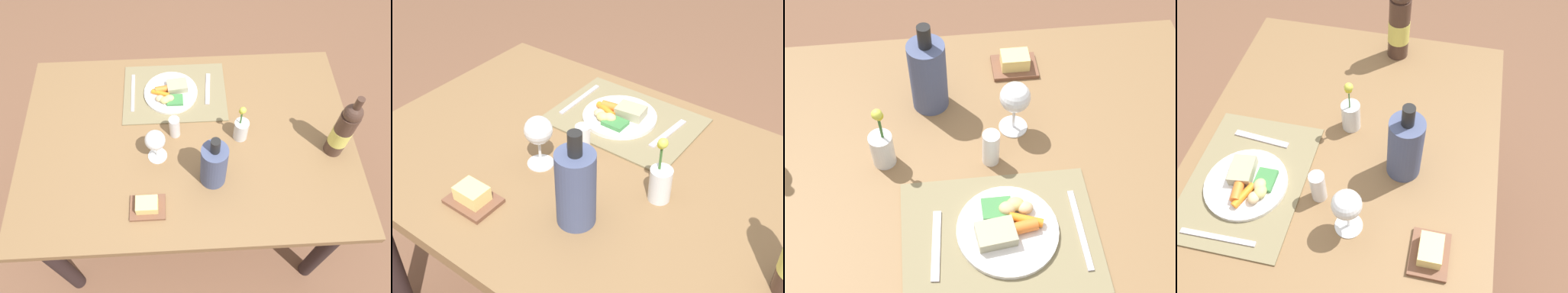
{
  "view_description": "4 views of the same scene",
  "coord_description": "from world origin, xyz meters",
  "views": [
    {
      "loc": [
        0.01,
        0.85,
        2.08
      ],
      "look_at": [
        -0.03,
        0.08,
        0.83
      ],
      "focal_mm": 35.07,
      "sensor_mm": 36.0,
      "label": 1
    },
    {
      "loc": [
        -0.62,
        0.86,
        1.66
      ],
      "look_at": [
        0.03,
        -0.02,
        0.8
      ],
      "focal_mm": 45.22,
      "sensor_mm": 36.0,
      "label": 2
    },
    {
      "loc": [
        -0.06,
        -0.83,
        1.86
      ],
      "look_at": [
        0.02,
        -0.03,
        0.82
      ],
      "focal_mm": 49.49,
      "sensor_mm": 36.0,
      "label": 3
    },
    {
      "loc": [
        0.61,
        0.25,
        1.8
      ],
      "look_at": [
        -0.09,
        0.1,
        0.85
      ],
      "focal_mm": 39.07,
      "sensor_mm": 36.0,
      "label": 4
    }
  ],
  "objects": [
    {
      "name": "butter_dish",
      "position": [
        0.16,
        0.3,
        0.78
      ],
      "size": [
        0.13,
        0.1,
        0.05
      ],
      "color": "brown",
      "rests_on": "dining_table"
    },
    {
      "name": "placemat",
      "position": [
        0.05,
        -0.24,
        0.76
      ],
      "size": [
        0.45,
        0.33,
        0.01
      ],
      "primitive_type": "cube",
      "color": "#807452",
      "rests_on": "dining_table"
    },
    {
      "name": "salt_shaker",
      "position": [
        0.05,
        -0.03,
        0.81
      ],
      "size": [
        0.04,
        0.04,
        0.1
      ],
      "primitive_type": "cylinder",
      "color": "white",
      "rests_on": "dining_table"
    },
    {
      "name": "cooler_bottle",
      "position": [
        -0.09,
        0.19,
        0.87
      ],
      "size": [
        0.1,
        0.1,
        0.27
      ],
      "color": "#465278",
      "rests_on": "dining_table"
    },
    {
      "name": "dining_table",
      "position": [
        0.0,
        0.0,
        0.66
      ],
      "size": [
        1.37,
        0.92,
        0.76
      ],
      "color": "olive",
      "rests_on": "ground_plane"
    },
    {
      "name": "dinner_plate",
      "position": [
        0.06,
        -0.23,
        0.78
      ],
      "size": [
        0.23,
        0.23,
        0.04
      ],
      "color": "white",
      "rests_on": "placemat"
    },
    {
      "name": "ground_plane",
      "position": [
        0.0,
        0.0,
        0.0
      ],
      "size": [
        8.0,
        8.0,
        0.0
      ],
      "primitive_type": "plane",
      "color": "brown"
    },
    {
      "name": "wine_glass",
      "position": [
        0.12,
        0.08,
        0.87
      ],
      "size": [
        0.08,
        0.08,
        0.16
      ],
      "color": "white",
      "rests_on": "dining_table"
    },
    {
      "name": "flower_vase",
      "position": [
        -0.22,
        -0.0,
        0.82
      ],
      "size": [
        0.06,
        0.06,
        0.19
      ],
      "color": "silver",
      "rests_on": "dining_table"
    },
    {
      "name": "knife",
      "position": [
        0.23,
        -0.25,
        0.77
      ],
      "size": [
        0.02,
        0.21,
        0.0
      ],
      "primitive_type": "cube",
      "rotation": [
        0.0,
        0.0,
        0.01
      ],
      "color": "silver",
      "rests_on": "placemat"
    },
    {
      "name": "wine_bottle",
      "position": [
        -0.58,
        0.08,
        0.9
      ],
      "size": [
        0.08,
        0.08,
        0.32
      ],
      "color": "#442E24",
      "rests_on": "dining_table"
    },
    {
      "name": "fork",
      "position": [
        -0.1,
        -0.26,
        0.77
      ],
      "size": [
        0.03,
        0.18,
        0.0
      ],
      "primitive_type": "cube",
      "rotation": [
        0.0,
        0.0,
        -0.09
      ],
      "color": "silver",
      "rests_on": "placemat"
    }
  ]
}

